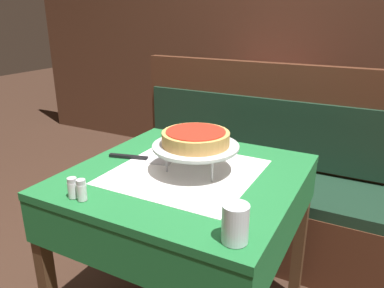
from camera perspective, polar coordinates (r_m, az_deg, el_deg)
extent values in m
cube|color=#1E6B33|center=(1.47, -1.00, -4.81)|extent=(0.86, 0.86, 0.03)
cube|color=white|center=(1.47, -1.01, -4.24)|extent=(0.53, 0.53, 0.00)
cube|color=#1E6B33|center=(1.52, -0.98, -8.21)|extent=(0.85, 0.85, 0.17)
cube|color=#4C331E|center=(1.64, -21.15, -19.27)|extent=(0.05, 0.05, 0.74)
cube|color=#4C331E|center=(2.13, -5.16, -8.28)|extent=(0.05, 0.05, 0.74)
cube|color=#4C331E|center=(1.87, 16.14, -13.29)|extent=(0.05, 0.05, 0.74)
cube|color=red|center=(3.01, 10.39, 7.50)|extent=(0.65, 0.65, 0.03)
cube|color=white|center=(3.01, 10.41, 7.79)|extent=(0.41, 0.41, 0.00)
cube|color=red|center=(3.03, 10.29, 5.82)|extent=(0.65, 0.65, 0.15)
cube|color=#4C331E|center=(2.95, 2.77, -0.15)|extent=(0.05, 0.05, 0.73)
cube|color=#4C331E|center=(2.77, 13.77, -2.06)|extent=(0.05, 0.05, 0.73)
cube|color=#4C331E|center=(3.46, 6.91, 2.74)|extent=(0.05, 0.05, 0.73)
cube|color=#4C331E|center=(3.31, 16.37, 1.28)|extent=(0.05, 0.05, 0.73)
cube|color=#4C2819|center=(2.36, 8.35, -10.20)|extent=(1.60, 0.51, 0.40)
cube|color=#193323|center=(2.25, 8.64, -5.11)|extent=(1.57, 0.50, 0.06)
cube|color=#4C2819|center=(2.34, 10.94, 4.58)|extent=(1.60, 0.06, 0.62)
cube|color=#193323|center=(2.33, 10.48, 2.14)|extent=(1.54, 0.02, 0.40)
cube|color=#4C2D1E|center=(3.35, 17.36, 15.97)|extent=(6.00, 0.04, 2.40)
cylinder|color=#ADADB2|center=(1.55, 2.47, -1.08)|extent=(0.01, 0.01, 0.09)
cylinder|color=#ADADB2|center=(1.45, -3.89, -2.52)|extent=(0.01, 0.01, 0.09)
cylinder|color=#ADADB2|center=(1.37, 3.11, -3.96)|extent=(0.01, 0.01, 0.09)
cylinder|color=#ADADB2|center=(1.44, 0.56, -0.84)|extent=(0.22, 0.22, 0.01)
cylinder|color=silver|center=(1.43, 0.56, -0.61)|extent=(0.32, 0.32, 0.01)
cylinder|color=silver|center=(1.43, 0.56, -0.31)|extent=(0.33, 0.33, 0.01)
cylinder|color=tan|center=(1.42, 0.57, 0.85)|extent=(0.26, 0.26, 0.05)
cylinder|color=#B22819|center=(1.41, 0.57, 1.87)|extent=(0.23, 0.23, 0.01)
cube|color=#BCBCC1|center=(1.57, -4.95, -2.51)|extent=(0.13, 0.11, 0.00)
cube|color=black|center=(1.62, -9.65, -1.91)|extent=(0.17, 0.06, 0.01)
cylinder|color=silver|center=(1.03, 6.61, -11.91)|extent=(0.07, 0.07, 0.11)
cylinder|color=silver|center=(1.32, -17.70, -6.66)|extent=(0.03, 0.03, 0.06)
cylinder|color=#B7B7BC|center=(1.31, -17.86, -5.26)|extent=(0.03, 0.03, 0.02)
cylinder|color=silver|center=(1.30, -16.44, -7.04)|extent=(0.03, 0.03, 0.06)
cylinder|color=#B7B7BC|center=(1.28, -16.60, -5.57)|extent=(0.03, 0.03, 0.02)
cube|color=black|center=(3.06, 12.61, 8.15)|extent=(0.11, 0.11, 0.03)
cylinder|color=black|center=(3.04, 12.73, 9.76)|extent=(0.01, 0.01, 0.14)
cylinder|color=red|center=(3.08, 12.88, 9.54)|extent=(0.04, 0.04, 0.11)
cylinder|color=#99194C|center=(3.04, 12.09, 9.47)|extent=(0.04, 0.04, 0.11)
cylinder|color=gold|center=(3.02, 13.15, 9.34)|extent=(0.04, 0.04, 0.11)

